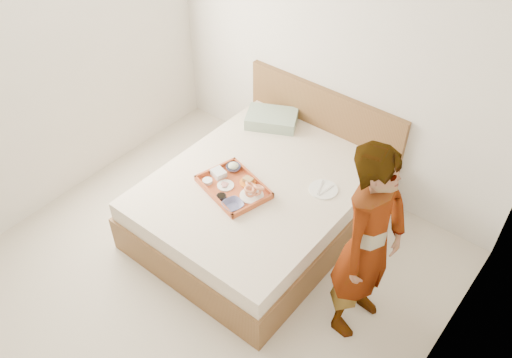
{
  "coord_description": "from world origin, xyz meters",
  "views": [
    {
      "loc": [
        2.04,
        -1.61,
        3.56
      ],
      "look_at": [
        0.02,
        0.9,
        0.65
      ],
      "focal_mm": 37.38,
      "sensor_mm": 36.0,
      "label": 1
    }
  ],
  "objects_px": {
    "dinner_plate": "(323,189)",
    "person": "(369,245)",
    "bed": "(259,203)",
    "tray": "(234,187)"
  },
  "relations": [
    {
      "from": "bed",
      "to": "person",
      "type": "height_order",
      "value": "person"
    },
    {
      "from": "dinner_plate",
      "to": "bed",
      "type": "bearing_deg",
      "value": -153.02
    },
    {
      "from": "tray",
      "to": "person",
      "type": "distance_m",
      "value": 1.31
    },
    {
      "from": "bed",
      "to": "dinner_plate",
      "type": "relative_size",
      "value": 8.31
    },
    {
      "from": "bed",
      "to": "person",
      "type": "relative_size",
      "value": 1.21
    },
    {
      "from": "person",
      "to": "tray",
      "type": "bearing_deg",
      "value": 89.9
    },
    {
      "from": "bed",
      "to": "tray",
      "type": "distance_m",
      "value": 0.37
    },
    {
      "from": "dinner_plate",
      "to": "person",
      "type": "relative_size",
      "value": 0.15
    },
    {
      "from": "person",
      "to": "dinner_plate",
      "type": "bearing_deg",
      "value": 55.57
    },
    {
      "from": "tray",
      "to": "person",
      "type": "xyz_separation_m",
      "value": [
        1.28,
        -0.08,
        0.27
      ]
    }
  ]
}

